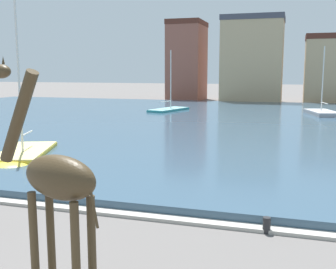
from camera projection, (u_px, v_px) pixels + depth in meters
The scene contains 10 objects.
harbor_water at pixel (226, 123), 37.53m from camera, with size 82.89×48.98×0.39m, color #334C60.
quay_edge_coping at pixel (116, 213), 14.15m from camera, with size 82.89×0.50×0.12m, color #ADA89E.
giraffe_statue at pixel (55, 181), 8.44m from camera, with size 2.95×1.27×5.24m.
sailboat_teal at pixel (171, 111), 47.39m from camera, with size 3.78×6.90×7.21m.
sailboat_yellow at pixel (22, 156), 22.07m from camera, with size 4.15×6.52×8.65m.
sailboat_grey at pixel (320, 114), 43.02m from camera, with size 3.73×6.25×7.39m.
mooring_bollard at pixel (267, 225), 12.53m from camera, with size 0.24×0.24×0.50m, color #232326.
townhouse_tall_gabled at pixel (187, 61), 68.42m from camera, with size 5.55×7.77×12.99m.
townhouse_narrow_midrow at pixel (252, 60), 62.75m from camera, with size 9.16×7.43×13.03m.
townhouse_end_terrace at pixel (335, 69), 60.17m from camera, with size 8.76×5.20×10.18m.
Camera 1 is at (5.63, -4.14, 4.93)m, focal length 43.87 mm.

